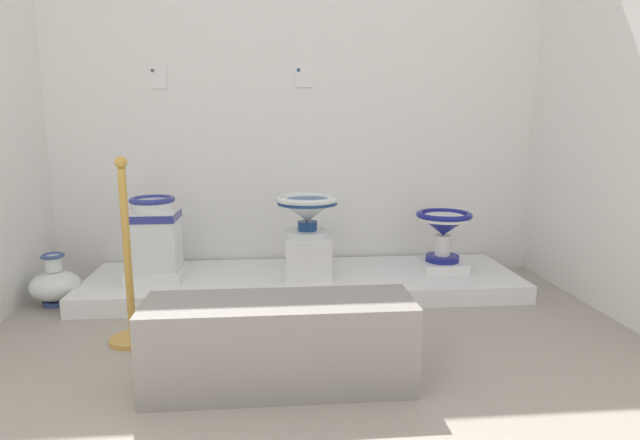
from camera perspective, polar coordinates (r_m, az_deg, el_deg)
name	(u,v)px	position (r m, az deg, el deg)	size (l,w,h in m)	color
ground_plane	(330,434)	(2.16, 1.11, -22.34)	(5.64, 5.91, 0.02)	#A3998C
wall_back	(299,55)	(4.01, -2.34, 17.55)	(3.84, 0.06, 3.29)	white
display_platform	(304,282)	(3.68, -1.79, -6.80)	(2.95, 0.86, 0.12)	white
plinth_block_slender_white	(156,273)	(3.71, -17.42, -5.58)	(0.36, 0.34, 0.07)	white
antique_toilet_slender_white	(154,231)	(3.64, -17.67, -1.19)	(0.32, 0.31, 0.48)	white
plinth_block_rightmost	(308,257)	(3.58, -1.37, -4.04)	(0.30, 0.34, 0.27)	white
antique_toilet_rightmost	(307,210)	(3.51, -1.39, 1.09)	(0.42, 0.42, 0.29)	white
plinth_block_pale_glazed	(442,265)	(3.85, 13.16, -4.85)	(0.31, 0.30, 0.07)	white
antique_toilet_pale_glazed	(444,226)	(3.78, 13.34, -0.59)	(0.39, 0.39, 0.35)	navy
info_placard_first	(158,77)	(4.04, -17.25, 14.67)	(0.12, 0.01, 0.16)	white
info_placard_second	(304,76)	(3.96, -1.81, 15.39)	(0.12, 0.01, 0.15)	white
decorative_vase_corner	(55,284)	(3.79, -26.93, -6.28)	(0.31, 0.31, 0.34)	#354B87
stanchion_post_near_left	(130,287)	(2.96, -20.07, -6.88)	(0.25, 0.25, 1.00)	gold
museum_bench	(280,343)	(2.38, -4.39, -13.28)	(1.18, 0.36, 0.40)	gray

